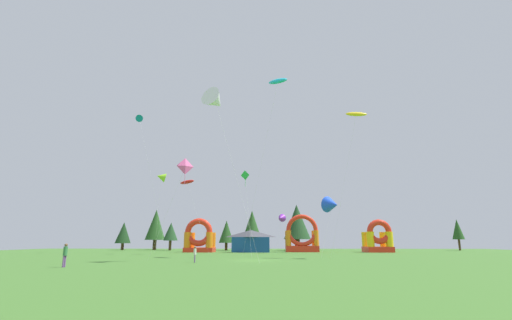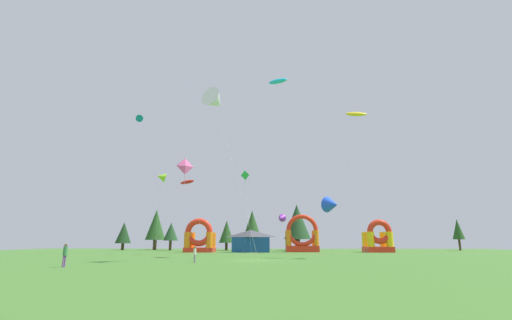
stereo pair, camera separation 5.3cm
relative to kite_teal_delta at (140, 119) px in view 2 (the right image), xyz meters
The scene contains 24 objects.
ground_plane 41.42m from the kite_teal_delta, 45.79° to the right, with size 120.00×120.00×0.00m, color #3D6B28.
kite_teal_delta is the anchor object (origin of this frame).
kite_pink_diamond 33.60m from the kite_teal_delta, 58.98° to the right, with size 4.71×1.92×10.79m.
kite_green_diamond 31.65m from the kite_teal_delta, 39.41° to the right, with size 1.44×2.70×10.98m.
kite_blue_delta 42.53m from the kite_teal_delta, 31.77° to the right, with size 3.24×2.79×7.52m.
kite_red_parafoil 18.43m from the kite_teal_delta, 28.12° to the right, with size 5.45×1.25×12.22m.
kite_cyan_parafoil 30.94m from the kite_teal_delta, 32.19° to the right, with size 7.03×6.95×25.56m.
kite_lime_delta 15.07m from the kite_teal_delta, 39.79° to the right, with size 2.17×3.60×13.58m.
kite_yellow_parafoil 41.33m from the kite_teal_delta, 25.98° to the right, with size 5.65×1.86×19.57m.
kite_purple_delta 33.01m from the kite_teal_delta, ahead, with size 1.82×1.77×6.81m.
kite_white_delta 32.91m from the kite_teal_delta, 54.37° to the right, with size 6.75×4.31×19.12m.
person_left_edge 42.73m from the kite_teal_delta, 76.92° to the right, with size 0.38×0.38×1.88m.
person_near_camera 40.86m from the kite_teal_delta, 58.20° to the right, with size 0.32×0.32×1.56m.
inflatable_orange_dome 26.01m from the kite_teal_delta, 22.81° to the left, with size 5.49×4.84×6.30m.
inflatable_red_slide 39.05m from the kite_teal_delta, 11.63° to the left, with size 6.29×3.60×7.12m.
inflatable_blue_arch 51.20m from the kite_teal_delta, ahead, with size 4.83×4.91×6.05m.
festival_tent 31.81m from the kite_teal_delta, 13.37° to the left, with size 7.05×3.51×4.13m.
tree_row_0 31.56m from the kite_teal_delta, 115.18° to the left, with size 3.62×3.62×6.48m.
tree_row_1 29.58m from the kite_teal_delta, 96.75° to the left, with size 4.72×4.72×9.58m.
tree_row_2 27.78m from the kite_teal_delta, 82.80° to the left, with size 3.33×3.33×6.22m.
tree_row_3 31.37m from the kite_teal_delta, 49.45° to the left, with size 3.38×3.38×6.65m.
tree_row_4 33.50m from the kite_teal_delta, 39.15° to the left, with size 4.51×4.51×8.84m.
tree_row_5 41.15m from the kite_teal_delta, 31.24° to the left, with size 6.13×6.13×10.35m.
tree_row_6 73.46m from the kite_teal_delta, 15.96° to the left, with size 2.55×2.55×6.95m.
Camera 2 is at (1.62, -39.95, 2.08)m, focal length 24.68 mm.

